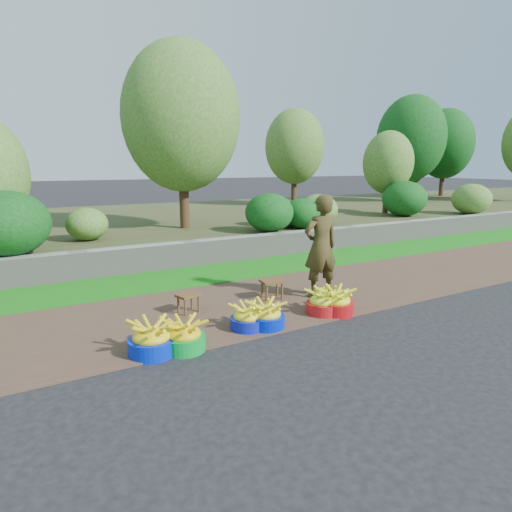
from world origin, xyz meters
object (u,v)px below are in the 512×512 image
basin_c (248,318)px  basin_e (323,303)px  basin_b (184,336)px  basin_f (336,302)px  basin_a (152,339)px  basin_d (266,316)px  stool_right (272,284)px  stool_left (188,298)px  vendor_woman (321,246)px

basin_c → basin_e: (1.25, -0.02, 0.01)m
basin_b → basin_f: 2.37m
basin_a → basin_d: size_ratio=1.08×
basin_b → basin_f: (2.37, 0.09, 0.01)m
basin_a → basin_c: bearing=5.3°
basin_f → stool_right: (-0.46, 1.03, 0.09)m
basin_b → basin_e: (2.21, 0.17, -0.00)m
basin_b → stool_left: (0.50, 1.17, 0.07)m
basin_b → basin_e: basin_b is taller
basin_b → basin_f: size_ratio=0.96×
basin_e → stool_left: 1.98m
basin_b → vendor_woman: size_ratio=0.30×
basin_a → vendor_woman: bearing=14.5°
vendor_woman → basin_f: bearing=74.1°
vendor_woman → stool_right: bearing=-15.2°
basin_c → basin_d: 0.25m
basin_a → basin_c: basin_a is taller
basin_c → stool_right: 1.34m
basin_c → stool_right: bearing=44.4°
basin_b → stool_left: basin_b is taller
stool_left → stool_right: size_ratio=0.97×
basin_b → basin_e: bearing=4.4°
basin_c → basin_f: bearing=-4.0°
basin_b → basin_c: size_ratio=1.08×
basin_f → vendor_woman: (0.29, 0.76, 0.68)m
basin_d → vendor_woman: size_ratio=0.30×
basin_a → basin_b: size_ratio=1.07×
basin_c → stool_right: basin_c is taller
basin_b → stool_left: 1.27m
basin_e → stool_right: 1.00m
basin_d → basin_e: size_ratio=0.99×
basin_a → basin_c: 1.33m
basin_e → vendor_woman: size_ratio=0.30×
stool_left → basin_e: bearing=-30.4°
basin_b → basin_c: 0.98m
basin_d → stool_right: bearing=54.5°
stool_right → basin_d: bearing=-125.5°
basin_d → basin_c: bearing=163.2°
basin_b → stool_right: 2.22m
basin_e → basin_c: bearing=179.0°
basin_d → stool_right: (0.72, 1.00, 0.10)m
basin_c → stool_left: 1.08m
basin_b → basin_e: size_ratio=1.01×
basin_e → stool_right: bearing=107.0°
basin_a → basin_f: basin_a is taller
stool_right → basin_f: bearing=-66.0°
basin_f → stool_left: bearing=150.1°
basin_d → stool_right: 1.24m
basin_b → basin_e: 2.21m
basin_f → stool_right: size_ratio=1.38×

